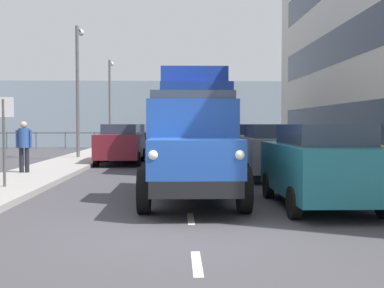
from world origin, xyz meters
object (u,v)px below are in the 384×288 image
(car_teal_kerbside_near, at_px, (320,164))
(car_grey_kerbside_1, at_px, (271,150))
(lamp_post_promenade, at_px, (78,79))
(street_sign, at_px, (4,126))
(car_white_kerbside_2, at_px, (248,144))
(car_navy_oppositeside_1, at_px, (133,139))
(truck_vintage_blue, at_px, (192,149))
(car_black_oppositeside_2, at_px, (141,137))
(car_maroon_oppositeside_0, at_px, (121,143))
(pedestrian_couple_a, at_px, (24,143))
(lamp_post_far, at_px, (110,95))
(lorry_cargo_blue, at_px, (193,116))

(car_teal_kerbside_near, xyz_separation_m, car_grey_kerbside_1, (0.00, -5.28, -0.00))
(lamp_post_promenade, height_order, street_sign, lamp_post_promenade)
(car_white_kerbside_2, height_order, car_navy_oppositeside_1, same)
(truck_vintage_blue, relative_size, car_grey_kerbside_1, 1.47)
(truck_vintage_blue, relative_size, lamp_post_promenade, 0.90)
(truck_vintage_blue, distance_m, car_white_kerbside_2, 9.92)
(lamp_post_promenade, bearing_deg, car_navy_oppositeside_1, -125.69)
(car_black_oppositeside_2, xyz_separation_m, lamp_post_promenade, (2.31, 8.93, 2.99))
(car_maroon_oppositeside_0, distance_m, pedestrian_couple_a, 5.77)
(car_white_kerbside_2, relative_size, street_sign, 1.83)
(truck_vintage_blue, xyz_separation_m, car_black_oppositeside_2, (2.79, -21.75, -0.28))
(car_grey_kerbside_1, height_order, lamp_post_far, lamp_post_far)
(truck_vintage_blue, relative_size, pedestrian_couple_a, 3.40)
(lamp_post_far, bearing_deg, car_maroon_oppositeside_0, 100.04)
(pedestrian_couple_a, relative_size, lamp_post_far, 0.28)
(car_grey_kerbside_1, xyz_separation_m, street_sign, (7.30, 2.89, 0.79))
(car_grey_kerbside_1, xyz_separation_m, car_navy_oppositeside_1, (5.40, -11.47, 0.00))
(lamp_post_promenade, xyz_separation_m, street_sign, (-0.41, 11.14, -2.20))
(car_black_oppositeside_2, bearing_deg, street_sign, 84.60)
(street_sign, bearing_deg, lorry_cargo_blue, -123.94)
(car_navy_oppositeside_1, height_order, street_sign, street_sign)
(car_maroon_oppositeside_0, xyz_separation_m, lamp_post_far, (2.16, -12.23, 2.83))
(lorry_cargo_blue, height_order, car_maroon_oppositeside_0, lorry_cargo_blue)
(pedestrian_couple_a, relative_size, street_sign, 0.74)
(lamp_post_promenade, bearing_deg, street_sign, 92.12)
(car_grey_kerbside_1, xyz_separation_m, lamp_post_far, (7.57, -18.11, 2.83))
(car_teal_kerbside_near, bearing_deg, pedestrian_couple_a, -36.97)
(car_teal_kerbside_near, distance_m, car_navy_oppositeside_1, 17.60)
(car_teal_kerbside_near, xyz_separation_m, car_maroon_oppositeside_0, (5.40, -11.16, 0.00))
(car_maroon_oppositeside_0, bearing_deg, truck_vintage_blue, 104.93)
(car_black_oppositeside_2, relative_size, lamp_post_promenade, 0.65)
(car_teal_kerbside_near, relative_size, car_white_kerbside_2, 0.98)
(street_sign, bearing_deg, pedestrian_couple_a, -79.89)
(car_teal_kerbside_near, xyz_separation_m, car_navy_oppositeside_1, (5.40, -16.75, 0.00))
(car_white_kerbside_2, bearing_deg, car_teal_kerbside_near, 90.00)
(truck_vintage_blue, relative_size, car_teal_kerbside_near, 1.40)
(car_white_kerbside_2, bearing_deg, pedestrian_couple_a, 28.41)
(car_white_kerbside_2, xyz_separation_m, lamp_post_promenade, (7.72, -3.26, 2.99))
(pedestrian_couple_a, bearing_deg, lorry_cargo_blue, -145.75)
(car_black_oppositeside_2, distance_m, lamp_post_far, 3.68)
(car_teal_kerbside_near, distance_m, car_white_kerbside_2, 10.27)
(car_white_kerbside_2, relative_size, car_maroon_oppositeside_0, 0.96)
(car_black_oppositeside_2, relative_size, street_sign, 1.82)
(street_sign, bearing_deg, car_maroon_oppositeside_0, -102.22)
(car_teal_kerbside_near, height_order, pedestrian_couple_a, pedestrian_couple_a)
(car_black_oppositeside_2, xyz_separation_m, lamp_post_far, (2.16, -0.92, 2.83))
(pedestrian_couple_a, bearing_deg, car_white_kerbside_2, -151.59)
(car_grey_kerbside_1, relative_size, car_maroon_oppositeside_0, 0.89)
(lorry_cargo_blue, distance_m, car_teal_kerbside_near, 10.15)
(car_teal_kerbside_near, bearing_deg, lamp_post_far, -72.07)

